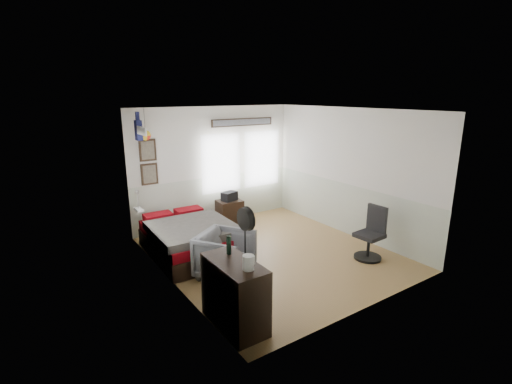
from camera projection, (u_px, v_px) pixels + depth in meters
ground_plane at (272, 254)px, 7.11m from camera, size 4.00×4.50×0.01m
room_shell at (263, 170)px, 6.80m from camera, size 4.02×4.52×2.71m
wall_decor at (172, 138)px, 7.53m from camera, size 3.55×1.32×1.44m
bed at (189, 238)px, 7.03m from camera, size 1.50×2.03×0.64m
dresser at (235, 294)px, 4.82m from camera, size 0.48×1.00×0.90m
armchair at (225, 255)px, 6.15m from camera, size 1.15×1.15×0.77m
nightstand at (230, 212)px, 8.71m from camera, size 0.59×0.48×0.56m
task_chair at (371, 237)px, 6.82m from camera, size 0.50×0.50×1.00m
kettle at (248, 263)px, 4.49m from camera, size 0.16×0.14×0.19m
bottle at (229, 245)px, 4.92m from camera, size 0.06×0.06×0.26m
stand_fan at (246, 220)px, 4.52m from camera, size 0.08×0.31×0.75m
black_bag at (229, 196)px, 8.61m from camera, size 0.39×0.31×0.21m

